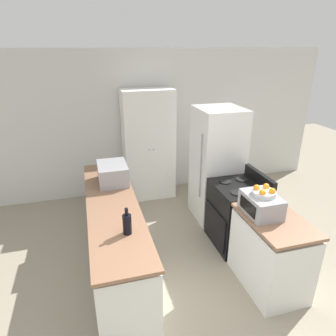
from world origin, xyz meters
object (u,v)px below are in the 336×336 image
refrigerator (217,165)px  fruit_bowl (264,192)px  stove (237,214)px  microwave (113,173)px  pantry_cabinet (148,145)px  wine_bottle (127,224)px  toaster_oven (261,205)px

refrigerator → fruit_bowl: (-0.12, -1.46, 0.26)m
stove → microwave: size_ratio=2.06×
pantry_cabinet → fruit_bowl: size_ratio=7.59×
refrigerator → wine_bottle: refrigerator is taller
pantry_cabinet → fruit_bowl: pantry_cabinet is taller
pantry_cabinet → microwave: 1.41m
pantry_cabinet → fruit_bowl: (0.75, -2.48, 0.18)m
pantry_cabinet → wine_bottle: size_ratio=6.89×
refrigerator → fruit_bowl: bearing=-94.7°
wine_bottle → toaster_oven: wine_bottle is taller
pantry_cabinet → refrigerator: size_ratio=1.09×
wine_bottle → toaster_oven: (1.48, -0.03, 0.00)m
stove → wine_bottle: bearing=-157.4°
stove → microwave: (-1.61, 0.59, 0.57)m
pantry_cabinet → toaster_oven: pantry_cabinet is taller
stove → refrigerator: size_ratio=0.59×
stove → pantry_cabinet: bearing=115.7°
microwave → toaster_oven: size_ratio=1.12×
wine_bottle → toaster_oven: bearing=-1.1°
pantry_cabinet → wine_bottle: bearing=-106.9°
wine_bottle → refrigerator: bearing=41.6°
pantry_cabinet → toaster_oven: (0.73, -2.49, 0.02)m
microwave → fruit_bowl: fruit_bowl is taller
refrigerator → wine_bottle: bearing=-138.4°
refrigerator → wine_bottle: (-1.62, -1.44, 0.11)m
refrigerator → pantry_cabinet: bearing=130.4°
toaster_oven → fruit_bowl: (0.02, 0.00, 0.15)m
toaster_oven → wine_bottle: bearing=178.9°
refrigerator → microwave: bearing=-173.9°
refrigerator → wine_bottle: size_ratio=6.29×
stove → microwave: bearing=159.8°
wine_bottle → stove: bearing=22.6°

